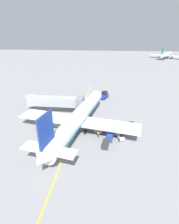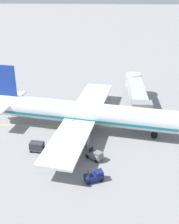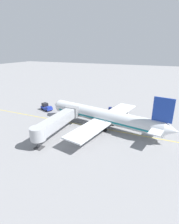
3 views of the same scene
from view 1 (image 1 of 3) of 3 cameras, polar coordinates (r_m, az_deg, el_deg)
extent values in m
plane|color=gray|center=(45.97, -4.69, -4.69)|extent=(400.00, 400.00, 0.00)
cube|color=gold|center=(45.97, -4.69, -4.69)|extent=(0.24, 80.00, 0.01)
cylinder|color=silver|center=(43.63, -3.44, -1.46)|extent=(9.59, 32.13, 3.70)
cube|color=#14707A|center=(43.84, -3.43, -2.01)|extent=(9.15, 29.62, 0.44)
cone|color=silver|center=(58.82, 2.42, 5.55)|extent=(4.01, 3.03, 3.63)
cone|color=silver|center=(30.34, -15.36, -14.75)|extent=(3.61, 3.34, 3.14)
cube|color=black|center=(56.97, 1.96, 5.60)|extent=(2.93, 1.60, 0.60)
cube|color=silver|center=(43.09, -3.89, -2.79)|extent=(30.44, 10.70, 0.36)
cylinder|color=gray|center=(46.37, -9.86, -2.78)|extent=(2.56, 3.52, 2.00)
cylinder|color=gray|center=(42.90, 3.45, -4.81)|extent=(2.56, 3.52, 2.00)
cube|color=#193899|center=(29.59, -13.87, -5.54)|extent=(1.13, 4.38, 5.50)
cube|color=silver|center=(31.90, -12.95, -11.69)|extent=(10.31, 4.42, 0.24)
cylinder|color=black|center=(54.42, 0.73, 0.87)|extent=(0.65, 1.16, 1.10)
cylinder|color=gray|center=(53.82, 0.74, 2.38)|extent=(0.24, 0.24, 2.00)
cylinder|color=black|center=(44.08, -7.08, -5.35)|extent=(0.65, 1.16, 1.10)
cylinder|color=gray|center=(43.34, -7.18, -3.58)|extent=(0.24, 0.24, 2.00)
cylinder|color=black|center=(42.58, -1.37, -6.31)|extent=(0.65, 1.16, 1.10)
cylinder|color=gray|center=(41.81, -1.40, -4.48)|extent=(0.24, 0.24, 2.00)
cube|color=#A8AAAF|center=(53.47, -10.57, 3.39)|extent=(15.74, 2.80, 2.60)
cube|color=gray|center=(51.90, -3.06, 3.13)|extent=(2.00, 3.50, 2.99)
cylinder|color=#A8AAAF|center=(56.23, -18.29, 3.60)|extent=(3.36, 3.36, 2.86)
cylinder|color=#4C4C51|center=(57.08, -17.98, 1.36)|extent=(0.70, 0.70, 2.19)
cube|color=#38383A|center=(57.46, -17.85, 0.43)|extent=(1.80, 1.80, 0.16)
cube|color=#1E339E|center=(65.08, 4.52, 5.11)|extent=(3.68, 4.90, 0.90)
cube|color=black|center=(65.61, 4.91, 6.18)|extent=(2.22, 2.33, 1.10)
cube|color=#1E339E|center=(63.54, 3.97, 5.24)|extent=(2.15, 1.72, 0.36)
cylinder|color=black|center=(63.64, 4.75, 4.21)|extent=(0.62, 0.87, 0.80)
cylinder|color=black|center=(64.36, 3.23, 4.50)|extent=(0.62, 0.87, 0.80)
cylinder|color=black|center=(66.12, 5.76, 4.96)|extent=(0.62, 0.87, 0.80)
cylinder|color=black|center=(66.81, 4.28, 5.23)|extent=(0.62, 0.87, 0.80)
cube|color=silver|center=(41.13, 9.88, -7.79)|extent=(1.98, 2.76, 0.70)
cube|color=silver|center=(41.37, 9.57, -6.63)|extent=(1.32, 1.33, 0.44)
cube|color=black|center=(40.25, 10.32, -7.48)|extent=(0.84, 0.43, 0.64)
cylinder|color=black|center=(40.89, 9.88, -6.93)|extent=(0.16, 0.27, 0.54)
cylinder|color=black|center=(41.81, 8.70, -7.68)|extent=(0.38, 0.59, 0.56)
cylinder|color=black|center=(42.19, 10.07, -7.47)|extent=(0.38, 0.59, 0.56)
cylinder|color=black|center=(40.46, 9.60, -8.95)|extent=(0.38, 0.59, 0.56)
cylinder|color=black|center=(40.85, 11.02, -8.72)|extent=(0.38, 0.59, 0.56)
cube|color=navy|center=(45.95, 13.68, -4.48)|extent=(2.01, 2.76, 0.70)
cube|color=navy|center=(46.21, 13.36, -3.47)|extent=(1.33, 1.34, 0.44)
cube|color=black|center=(45.11, 14.15, -4.14)|extent=(0.84, 0.45, 0.64)
cylinder|color=black|center=(45.74, 13.68, -3.70)|extent=(0.17, 0.27, 0.54)
cylinder|color=black|center=(46.55, 12.56, -4.45)|extent=(0.39, 0.59, 0.56)
cylinder|color=black|center=(47.02, 13.74, -4.27)|extent=(0.39, 0.59, 0.56)
cylinder|color=black|center=(45.22, 13.52, -5.48)|extent=(0.39, 0.59, 0.56)
cylinder|color=black|center=(45.69, 14.73, -5.28)|extent=(0.39, 0.59, 0.56)
cube|color=slate|center=(45.48, 7.43, -4.26)|extent=(2.52, 2.69, 0.70)
cube|color=slate|center=(45.70, 8.02, -3.34)|extent=(1.46, 1.46, 0.44)
cube|color=black|center=(44.69, 6.92, -3.81)|extent=(0.75, 0.66, 0.64)
cylinder|color=black|center=(45.26, 7.58, -3.49)|extent=(0.23, 0.25, 0.54)
cylinder|color=black|center=(46.55, 7.58, -4.05)|extent=(0.51, 0.56, 0.56)
cylinder|color=black|center=(45.98, 8.62, -4.50)|extent=(0.51, 0.56, 0.56)
cylinder|color=black|center=(45.34, 6.18, -4.79)|extent=(0.51, 0.56, 0.56)
cylinder|color=black|center=(44.76, 7.23, -5.27)|extent=(0.51, 0.56, 0.56)
cube|color=#4C4C51|center=(40.46, 6.51, -8.50)|extent=(1.59, 2.36, 0.12)
cube|color=#233D9E|center=(40.13, 6.55, -7.77)|extent=(1.51, 2.24, 1.10)
cylinder|color=#4C4C51|center=(41.69, 6.80, -7.46)|extent=(0.16, 0.70, 0.07)
cylinder|color=black|center=(41.34, 5.89, -8.08)|extent=(0.17, 0.37, 0.36)
cylinder|color=black|center=(41.23, 7.43, -8.26)|extent=(0.17, 0.37, 0.36)
cylinder|color=black|center=(39.97, 5.52, -9.32)|extent=(0.17, 0.37, 0.36)
cylinder|color=black|center=(39.86, 7.11, -9.51)|extent=(0.17, 0.37, 0.36)
cube|color=#4C4C51|center=(38.07, 5.14, -10.79)|extent=(1.59, 2.36, 0.12)
cube|color=#2D2D33|center=(37.72, 5.18, -10.03)|extent=(1.51, 2.24, 1.10)
cylinder|color=#4C4C51|center=(39.26, 5.50, -9.61)|extent=(0.16, 0.70, 0.07)
cylinder|color=black|center=(38.94, 4.52, -10.29)|extent=(0.17, 0.37, 0.36)
cylinder|color=black|center=(38.82, 6.15, -10.49)|extent=(0.17, 0.37, 0.36)
cylinder|color=black|center=(37.61, 4.07, -11.69)|extent=(0.17, 0.37, 0.36)
cylinder|color=black|center=(37.48, 5.76, -11.90)|extent=(0.17, 0.37, 0.36)
cylinder|color=#232328|center=(41.25, 2.88, -7.65)|extent=(0.15, 0.15, 0.85)
cylinder|color=#232328|center=(41.39, 2.74, -7.52)|extent=(0.15, 0.15, 0.85)
cube|color=yellow|center=(40.94, 2.83, -6.73)|extent=(0.41, 0.45, 0.60)
cylinder|color=yellow|center=(40.78, 3.01, -6.95)|extent=(0.20, 0.23, 0.57)
cylinder|color=yellow|center=(41.15, 2.65, -6.63)|extent=(0.20, 0.23, 0.57)
sphere|color=tan|center=(40.72, 2.84, -6.21)|extent=(0.22, 0.22, 0.22)
cube|color=red|center=(40.71, 2.84, -6.18)|extent=(0.22, 0.26, 0.10)
cylinder|color=silver|center=(182.56, 23.41, 16.53)|extent=(17.89, 28.25, 3.52)
cube|color=#196B38|center=(182.60, 23.39, 16.39)|extent=(16.74, 26.15, 0.42)
cone|color=silver|center=(198.42, 24.60, 16.82)|extent=(4.12, 3.67, 3.44)
cone|color=silver|center=(166.57, 22.00, 16.26)|extent=(3.91, 3.78, 2.99)
cube|color=black|center=(196.70, 24.52, 16.97)|extent=(2.81, 2.20, 0.57)
cube|color=silver|center=(181.70, 23.30, 16.32)|extent=(27.29, 18.21, 0.34)
cylinder|color=gray|center=(183.82, 21.68, 16.27)|extent=(3.14, 3.58, 1.90)
cylinder|color=gray|center=(181.46, 24.94, 15.65)|extent=(3.14, 3.58, 1.90)
cube|color=#196B38|center=(168.35, 22.44, 17.68)|extent=(2.30, 3.80, 5.22)
cube|color=silver|center=(168.92, 22.24, 16.40)|extent=(9.50, 6.79, 0.23)
cylinder|color=black|center=(193.15, 24.07, 15.97)|extent=(0.88, 1.12, 1.04)
cylinder|color=gray|center=(192.99, 24.15, 16.40)|extent=(0.23, 0.23, 1.90)
cylinder|color=black|center=(181.52, 22.44, 15.81)|extent=(0.88, 1.12, 1.04)
cylinder|color=gray|center=(181.35, 22.51, 16.27)|extent=(0.23, 0.23, 1.90)
cylinder|color=black|center=(180.53, 23.81, 15.55)|extent=(0.88, 1.12, 1.04)
cylinder|color=gray|center=(180.35, 23.89, 16.01)|extent=(0.23, 0.23, 1.90)
camera|label=2|loc=(55.05, 52.25, 18.69)|focal=46.75mm
camera|label=3|loc=(55.08, -59.29, 11.12)|focal=28.26mm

